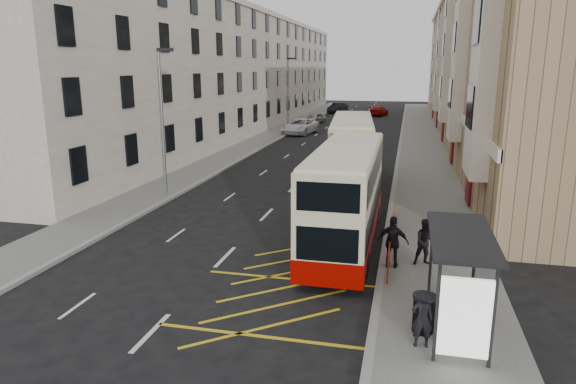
% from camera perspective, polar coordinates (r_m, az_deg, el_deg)
% --- Properties ---
extents(ground, '(200.00, 200.00, 0.00)m').
position_cam_1_polar(ground, '(16.82, -11.75, -11.82)').
color(ground, black).
rests_on(ground, ground).
extents(pavement_right, '(4.00, 120.00, 0.15)m').
position_cam_1_polar(pavement_right, '(44.28, 14.79, 4.06)').
color(pavement_right, slate).
rests_on(pavement_right, ground).
extents(pavement_left, '(3.00, 120.00, 0.15)m').
position_cam_1_polar(pavement_left, '(46.46, -4.73, 4.90)').
color(pavement_left, slate).
rests_on(pavement_left, ground).
extents(kerb_right, '(0.25, 120.00, 0.15)m').
position_cam_1_polar(kerb_right, '(44.26, 12.20, 4.20)').
color(kerb_right, gray).
rests_on(kerb_right, ground).
extents(kerb_left, '(0.25, 120.00, 0.15)m').
position_cam_1_polar(kerb_left, '(46.03, -2.95, 4.85)').
color(kerb_left, gray).
rests_on(kerb_left, ground).
extents(road_markings, '(10.00, 110.00, 0.01)m').
position_cam_1_polar(road_markings, '(59.49, 6.71, 6.73)').
color(road_markings, silver).
rests_on(road_markings, ground).
extents(terrace_right, '(10.75, 79.00, 15.25)m').
position_cam_1_polar(terrace_right, '(59.63, 21.71, 13.13)').
color(terrace_right, tan).
rests_on(terrace_right, ground).
extents(terrace_left, '(9.18, 79.00, 13.25)m').
position_cam_1_polar(terrace_left, '(62.50, -5.71, 13.07)').
color(terrace_left, silver).
rests_on(terrace_left, ground).
extents(bus_shelter, '(1.65, 4.25, 2.70)m').
position_cam_1_polar(bus_shelter, '(14.32, 19.26, -7.68)').
color(bus_shelter, black).
rests_on(bus_shelter, pavement_right).
extents(guard_railing, '(0.06, 6.56, 1.01)m').
position_cam_1_polar(guard_railing, '(20.44, 11.44, -4.55)').
color(guard_railing, '#AB2B16').
rests_on(guard_railing, pavement_right).
extents(street_lamp_near, '(0.93, 0.18, 8.00)m').
position_cam_1_polar(street_lamp_near, '(28.90, -13.76, 8.31)').
color(street_lamp_near, gray).
rests_on(street_lamp_near, pavement_left).
extents(street_lamp_far, '(0.93, 0.18, 8.00)m').
position_cam_1_polar(street_lamp_far, '(57.24, 0.04, 11.20)').
color(street_lamp_far, gray).
rests_on(street_lamp_far, pavement_left).
extents(double_decker_front, '(2.41, 10.26, 4.08)m').
position_cam_1_polar(double_decker_front, '(20.93, 6.48, -0.45)').
color(double_decker_front, beige).
rests_on(double_decker_front, ground).
extents(double_decker_rear, '(3.43, 10.68, 4.19)m').
position_cam_1_polar(double_decker_rear, '(31.68, 7.07, 4.47)').
color(double_decker_rear, beige).
rests_on(double_decker_rear, ground).
extents(litter_bin, '(0.65, 0.65, 1.07)m').
position_cam_1_polar(litter_bin, '(14.72, 14.84, -12.83)').
color(litter_bin, black).
rests_on(litter_bin, pavement_right).
extents(pedestrian_near, '(0.60, 0.43, 1.53)m').
position_cam_1_polar(pedestrian_near, '(13.91, 14.66, -13.49)').
color(pedestrian_near, black).
rests_on(pedestrian_near, pavement_right).
extents(pedestrian_mid, '(0.97, 0.84, 1.72)m').
position_cam_1_polar(pedestrian_mid, '(19.28, 15.06, -5.40)').
color(pedestrian_mid, black).
rests_on(pedestrian_mid, pavement_right).
extents(pedestrian_far, '(1.16, 0.58, 1.89)m').
position_cam_1_polar(pedestrian_far, '(18.75, 11.60, -5.47)').
color(pedestrian_far, black).
rests_on(pedestrian_far, pavement_right).
extents(white_van, '(3.74, 6.32, 1.65)m').
position_cam_1_polar(white_van, '(56.70, 1.35, 7.30)').
color(white_van, white).
rests_on(white_van, ground).
extents(car_silver, '(2.81, 4.41, 1.40)m').
position_cam_1_polar(car_silver, '(66.88, 2.94, 8.17)').
color(car_silver, '#A3A7AC').
rests_on(car_silver, ground).
extents(car_dark, '(2.91, 5.11, 1.59)m').
position_cam_1_polar(car_dark, '(83.19, 5.55, 9.28)').
color(car_dark, black).
rests_on(car_dark, ground).
extents(car_red, '(2.99, 5.30, 1.45)m').
position_cam_1_polar(car_red, '(79.38, 10.01, 8.87)').
color(car_red, '#A30602').
rests_on(car_red, ground).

